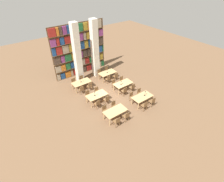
% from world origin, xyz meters
% --- Properties ---
extents(ground_plane, '(40.00, 40.00, 0.00)m').
position_xyz_m(ground_plane, '(0.00, 0.00, 0.00)').
color(ground_plane, brown).
extents(bookshelf_bank, '(6.04, 0.35, 5.50)m').
position_xyz_m(bookshelf_bank, '(0.00, 5.45, 2.74)').
color(bookshelf_bank, brown).
rests_on(bookshelf_bank, ground_plane).
extents(pillar_left, '(0.62, 0.62, 6.00)m').
position_xyz_m(pillar_left, '(-1.00, 4.02, 3.00)').
color(pillar_left, silver).
rests_on(pillar_left, ground_plane).
extents(pillar_center, '(0.62, 0.62, 6.00)m').
position_xyz_m(pillar_center, '(1.00, 4.02, 3.00)').
color(pillar_center, silver).
rests_on(pillar_center, ground_plane).
extents(reading_table_0, '(1.82, 0.98, 0.74)m').
position_xyz_m(reading_table_0, '(-1.44, -2.63, 0.66)').
color(reading_table_0, tan).
rests_on(reading_table_0, ground_plane).
extents(chair_0, '(0.42, 0.40, 0.90)m').
position_xyz_m(chair_0, '(-1.88, -3.40, 0.49)').
color(chair_0, brown).
rests_on(chair_0, ground_plane).
extents(chair_1, '(0.42, 0.40, 0.90)m').
position_xyz_m(chair_1, '(-1.88, -1.86, 0.49)').
color(chair_1, brown).
rests_on(chair_1, ground_plane).
extents(chair_2, '(0.42, 0.40, 0.90)m').
position_xyz_m(chair_2, '(-0.96, -3.40, 0.49)').
color(chair_2, brown).
rests_on(chair_2, ground_plane).
extents(chair_3, '(0.42, 0.40, 0.90)m').
position_xyz_m(chair_3, '(-0.96, -1.86, 0.49)').
color(chair_3, brown).
rests_on(chair_3, ground_plane).
extents(reading_table_1, '(1.82, 0.98, 0.74)m').
position_xyz_m(reading_table_1, '(1.57, -2.57, 0.66)').
color(reading_table_1, tan).
rests_on(reading_table_1, ground_plane).
extents(chair_4, '(0.42, 0.40, 0.90)m').
position_xyz_m(chair_4, '(1.08, -3.34, 0.49)').
color(chair_4, brown).
rests_on(chair_4, ground_plane).
extents(chair_5, '(0.42, 0.40, 0.90)m').
position_xyz_m(chair_5, '(1.08, -1.80, 0.49)').
color(chair_5, brown).
rests_on(chair_5, ground_plane).
extents(chair_6, '(0.42, 0.40, 0.90)m').
position_xyz_m(chair_6, '(2.01, -3.34, 0.49)').
color(chair_6, brown).
rests_on(chair_6, ground_plane).
extents(chair_7, '(0.42, 0.40, 0.90)m').
position_xyz_m(chair_7, '(2.01, -1.80, 0.49)').
color(chair_7, brown).
rests_on(chair_7, ground_plane).
extents(desk_lamp_0, '(0.14, 0.14, 0.49)m').
position_xyz_m(desk_lamp_0, '(1.83, -2.58, 1.07)').
color(desk_lamp_0, black).
rests_on(desk_lamp_0, reading_table_1).
extents(reading_table_2, '(1.82, 0.98, 0.74)m').
position_xyz_m(reading_table_2, '(-1.48, -0.02, 0.66)').
color(reading_table_2, tan).
rests_on(reading_table_2, ground_plane).
extents(chair_8, '(0.42, 0.40, 0.90)m').
position_xyz_m(chair_8, '(-1.93, -0.79, 0.49)').
color(chair_8, brown).
rests_on(chair_8, ground_plane).
extents(chair_9, '(0.42, 0.40, 0.90)m').
position_xyz_m(chair_9, '(-1.93, 0.75, 0.49)').
color(chair_9, brown).
rests_on(chair_9, ground_plane).
extents(chair_10, '(0.42, 0.40, 0.90)m').
position_xyz_m(chair_10, '(-0.97, -0.79, 0.49)').
color(chair_10, brown).
rests_on(chair_10, ground_plane).
extents(chair_11, '(0.42, 0.40, 0.90)m').
position_xyz_m(chair_11, '(-0.97, 0.75, 0.49)').
color(chair_11, brown).
rests_on(chair_11, ground_plane).
extents(desk_lamp_1, '(0.14, 0.14, 0.45)m').
position_xyz_m(desk_lamp_1, '(-1.67, 0.01, 1.04)').
color(desk_lamp_1, black).
rests_on(desk_lamp_1, reading_table_2).
extents(reading_table_3, '(1.82, 0.98, 0.74)m').
position_xyz_m(reading_table_3, '(1.56, 0.04, 0.66)').
color(reading_table_3, tan).
rests_on(reading_table_3, ground_plane).
extents(chair_12, '(0.42, 0.40, 0.90)m').
position_xyz_m(chair_12, '(1.07, -0.73, 0.49)').
color(chair_12, brown).
rests_on(chair_12, ground_plane).
extents(chair_13, '(0.42, 0.40, 0.90)m').
position_xyz_m(chair_13, '(1.07, 0.82, 0.49)').
color(chair_13, brown).
rests_on(chair_13, ground_plane).
extents(chair_14, '(0.42, 0.40, 0.90)m').
position_xyz_m(chair_14, '(2.07, -0.73, 0.49)').
color(chair_14, brown).
rests_on(chair_14, ground_plane).
extents(chair_15, '(0.42, 0.40, 0.90)m').
position_xyz_m(chair_15, '(2.07, 0.82, 0.49)').
color(chair_15, brown).
rests_on(chair_15, ground_plane).
extents(desk_lamp_2, '(0.14, 0.14, 0.43)m').
position_xyz_m(desk_lamp_2, '(1.26, -0.01, 1.03)').
color(desk_lamp_2, black).
rests_on(desk_lamp_2, reading_table_3).
extents(reading_table_4, '(1.82, 0.98, 0.74)m').
position_xyz_m(reading_table_4, '(-1.55, 2.63, 0.66)').
color(reading_table_4, tan).
rests_on(reading_table_4, ground_plane).
extents(chair_16, '(0.42, 0.40, 0.90)m').
position_xyz_m(chair_16, '(-2.01, 1.85, 0.49)').
color(chair_16, brown).
rests_on(chair_16, ground_plane).
extents(chair_17, '(0.42, 0.40, 0.90)m').
position_xyz_m(chair_17, '(-2.01, 3.40, 0.49)').
color(chair_17, brown).
rests_on(chair_17, ground_plane).
extents(chair_18, '(0.42, 0.40, 0.90)m').
position_xyz_m(chair_18, '(-1.11, 1.85, 0.49)').
color(chair_18, brown).
rests_on(chair_18, ground_plane).
extents(chair_19, '(0.42, 0.40, 0.90)m').
position_xyz_m(chair_19, '(-1.11, 3.40, 0.49)').
color(chair_19, brown).
rests_on(chair_19, ground_plane).
extents(desk_lamp_3, '(0.14, 0.14, 0.49)m').
position_xyz_m(desk_lamp_3, '(-1.59, 2.65, 1.07)').
color(desk_lamp_3, black).
rests_on(desk_lamp_3, reading_table_4).
extents(reading_table_5, '(1.82, 0.98, 0.74)m').
position_xyz_m(reading_table_5, '(1.56, 2.65, 0.66)').
color(reading_table_5, tan).
rests_on(reading_table_5, ground_plane).
extents(chair_20, '(0.42, 0.40, 0.90)m').
position_xyz_m(chair_20, '(1.08, 1.88, 0.49)').
color(chair_20, brown).
rests_on(chair_20, ground_plane).
extents(chair_21, '(0.42, 0.40, 0.90)m').
position_xyz_m(chair_21, '(1.08, 3.42, 0.49)').
color(chair_21, brown).
rests_on(chair_21, ground_plane).
extents(chair_22, '(0.42, 0.40, 0.90)m').
position_xyz_m(chair_22, '(2.07, 1.88, 0.49)').
color(chair_22, brown).
rests_on(chair_22, ground_plane).
extents(chair_23, '(0.42, 0.40, 0.90)m').
position_xyz_m(chair_23, '(2.07, 3.42, 0.49)').
color(chair_23, brown).
rests_on(chair_23, ground_plane).
extents(desk_lamp_4, '(0.14, 0.14, 0.42)m').
position_xyz_m(desk_lamp_4, '(1.54, 2.64, 1.02)').
color(desk_lamp_4, black).
rests_on(desk_lamp_4, reading_table_5).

